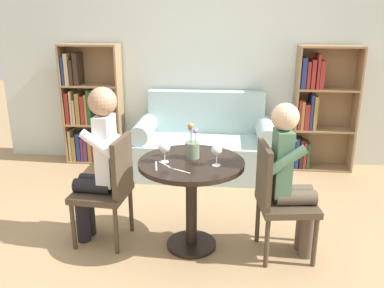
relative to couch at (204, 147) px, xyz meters
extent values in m
plane|color=tan|center=(0.00, -1.64, -0.31)|extent=(16.00, 16.00, 0.00)
cube|color=silver|center=(0.00, 0.43, 1.04)|extent=(5.20, 0.05, 2.70)
cylinder|color=black|center=(0.00, -1.64, 0.41)|extent=(0.81, 0.81, 0.03)
cylinder|color=black|center=(0.00, -1.64, 0.05)|extent=(0.09, 0.09, 0.67)
cylinder|color=black|center=(0.00, -1.64, -0.30)|extent=(0.40, 0.40, 0.03)
cube|color=#A8C1C1|center=(0.00, -0.05, -0.10)|extent=(1.62, 0.80, 0.42)
cube|color=#A8C1C1|center=(0.00, 0.27, 0.36)|extent=(1.40, 0.16, 0.50)
cylinder|color=#A8C1C1|center=(-0.70, -0.05, 0.22)|extent=(0.22, 0.72, 0.22)
cylinder|color=#A8C1C1|center=(0.70, -0.05, 0.22)|extent=(0.22, 0.72, 0.22)
cube|color=#93704C|center=(-1.39, 0.37, 0.42)|extent=(0.71, 0.02, 1.46)
cube|color=#93704C|center=(-1.74, 0.24, 0.42)|extent=(0.02, 0.28, 1.46)
cube|color=#93704C|center=(-1.05, 0.24, 0.42)|extent=(0.02, 0.28, 1.46)
cube|color=#93704C|center=(-1.39, 0.24, -0.30)|extent=(0.66, 0.28, 0.02)
cube|color=#93704C|center=(-1.39, 0.24, 0.18)|extent=(0.66, 0.28, 0.02)
cube|color=#93704C|center=(-1.39, 0.24, 0.66)|extent=(0.66, 0.28, 0.02)
cube|color=#93704C|center=(-1.39, 0.24, 1.14)|extent=(0.66, 0.28, 0.02)
cube|color=tan|center=(-1.69, 0.23, -0.09)|extent=(0.03, 0.23, 0.39)
cube|color=olive|center=(-1.65, 0.23, -0.13)|extent=(0.05, 0.23, 0.31)
cube|color=navy|center=(-1.59, 0.23, -0.11)|extent=(0.05, 0.23, 0.36)
cube|color=#602D5B|center=(-1.54, 0.23, -0.14)|extent=(0.03, 0.23, 0.30)
cube|color=#602D5B|center=(-1.50, 0.23, -0.12)|extent=(0.04, 0.23, 0.34)
cube|color=olive|center=(-1.44, 0.23, -0.11)|extent=(0.05, 0.23, 0.35)
cube|color=maroon|center=(-1.40, 0.23, -0.10)|extent=(0.04, 0.23, 0.38)
cube|color=maroon|center=(-1.69, 0.23, 0.38)|extent=(0.05, 0.23, 0.38)
cube|color=tan|center=(-1.64, 0.23, 0.39)|extent=(0.03, 0.23, 0.41)
cube|color=tan|center=(-1.61, 0.23, 0.34)|extent=(0.03, 0.23, 0.30)
cube|color=olive|center=(-1.56, 0.23, 0.38)|extent=(0.05, 0.23, 0.38)
cube|color=maroon|center=(-1.49, 0.23, 0.37)|extent=(0.05, 0.23, 0.35)
cube|color=olive|center=(-1.45, 0.23, 0.38)|extent=(0.03, 0.23, 0.37)
cube|color=#234723|center=(-1.41, 0.23, 0.40)|extent=(0.04, 0.23, 0.42)
cube|color=navy|center=(-1.70, 0.23, 0.84)|extent=(0.03, 0.23, 0.34)
cube|color=tan|center=(-1.65, 0.23, 0.86)|extent=(0.05, 0.23, 0.37)
cube|color=#332319|center=(-1.60, 0.23, 0.82)|extent=(0.05, 0.23, 0.30)
cube|color=#332319|center=(-1.54, 0.23, 0.86)|extent=(0.05, 0.23, 0.38)
cube|color=#93704C|center=(1.39, 0.37, 0.42)|extent=(0.71, 0.02, 1.46)
cube|color=#93704C|center=(1.05, 0.24, 0.42)|extent=(0.02, 0.28, 1.46)
cube|color=#93704C|center=(1.74, 0.24, 0.42)|extent=(0.02, 0.28, 1.46)
cube|color=#93704C|center=(1.39, 0.24, -0.30)|extent=(0.66, 0.28, 0.02)
cube|color=#93704C|center=(1.39, 0.24, 0.18)|extent=(0.66, 0.28, 0.02)
cube|color=#93704C|center=(1.39, 0.24, 0.66)|extent=(0.66, 0.28, 0.02)
cube|color=#93704C|center=(1.39, 0.24, 1.14)|extent=(0.66, 0.28, 0.02)
cube|color=navy|center=(1.10, 0.23, -0.11)|extent=(0.04, 0.23, 0.37)
cube|color=#332319|center=(1.15, 0.23, -0.12)|extent=(0.04, 0.23, 0.35)
cube|color=maroon|center=(1.19, 0.23, -0.13)|extent=(0.03, 0.23, 0.32)
cube|color=#234723|center=(1.23, 0.23, -0.14)|extent=(0.04, 0.23, 0.31)
cube|color=maroon|center=(1.09, 0.23, 0.37)|extent=(0.03, 0.23, 0.35)
cube|color=olive|center=(1.13, 0.23, 0.36)|extent=(0.03, 0.23, 0.33)
cube|color=maroon|center=(1.18, 0.23, 0.34)|extent=(0.05, 0.23, 0.30)
cube|color=navy|center=(1.23, 0.23, 0.40)|extent=(0.03, 0.23, 0.41)
cube|color=olive|center=(1.27, 0.23, 0.39)|extent=(0.04, 0.23, 0.40)
cube|color=navy|center=(1.10, 0.23, 0.85)|extent=(0.05, 0.23, 0.35)
cube|color=maroon|center=(1.16, 0.23, 0.82)|extent=(0.04, 0.23, 0.31)
cube|color=maroon|center=(1.21, 0.23, 0.84)|extent=(0.05, 0.23, 0.33)
cube|color=maroon|center=(1.26, 0.23, 0.87)|extent=(0.03, 0.23, 0.39)
cube|color=maroon|center=(1.30, 0.23, 0.83)|extent=(0.05, 0.23, 0.32)
cylinder|color=#473828|center=(-0.90, -1.41, -0.11)|extent=(0.04, 0.04, 0.40)
cylinder|color=#473828|center=(-0.93, -1.77, -0.11)|extent=(0.04, 0.04, 0.40)
cylinder|color=#473828|center=(-0.54, -1.44, -0.11)|extent=(0.04, 0.04, 0.40)
cylinder|color=#473828|center=(-0.57, -1.80, -0.11)|extent=(0.04, 0.04, 0.40)
cube|color=#473828|center=(-0.73, -1.61, 0.11)|extent=(0.46, 0.46, 0.05)
cube|color=#473828|center=(-0.54, -1.62, 0.36)|extent=(0.07, 0.38, 0.45)
cylinder|color=#473828|center=(0.93, -1.83, -0.11)|extent=(0.04, 0.04, 0.40)
cylinder|color=#473828|center=(0.89, -1.47, -0.11)|extent=(0.04, 0.04, 0.40)
cylinder|color=#473828|center=(0.58, -1.87, -0.11)|extent=(0.04, 0.04, 0.40)
cylinder|color=#473828|center=(0.53, -1.52, -0.11)|extent=(0.04, 0.04, 0.40)
cube|color=#473828|center=(0.73, -1.67, 0.11)|extent=(0.47, 0.47, 0.05)
cube|color=#473828|center=(0.54, -1.70, 0.36)|extent=(0.09, 0.38, 0.45)
cylinder|color=black|center=(-0.89, -1.53, -0.09)|extent=(0.11, 0.11, 0.45)
cylinder|color=black|center=(-0.90, -1.64, -0.09)|extent=(0.11, 0.11, 0.45)
cylinder|color=black|center=(-0.78, -1.54, 0.19)|extent=(0.31, 0.14, 0.11)
cylinder|color=black|center=(-0.79, -1.65, 0.19)|extent=(0.31, 0.14, 0.11)
cube|color=white|center=(-0.67, -1.61, 0.48)|extent=(0.14, 0.21, 0.56)
cylinder|color=white|center=(-0.66, -1.47, 0.57)|extent=(0.29, 0.10, 0.23)
cylinder|color=white|center=(-0.69, -1.74, 0.57)|extent=(0.29, 0.10, 0.23)
sphere|color=tan|center=(-0.67, -1.61, 0.87)|extent=(0.22, 0.22, 0.22)
cylinder|color=brown|center=(0.90, -1.70, -0.09)|extent=(0.11, 0.11, 0.45)
cylinder|color=brown|center=(0.88, -1.59, -0.09)|extent=(0.11, 0.11, 0.45)
cylinder|color=brown|center=(0.79, -1.71, 0.19)|extent=(0.31, 0.15, 0.11)
cylinder|color=brown|center=(0.78, -1.60, 0.19)|extent=(0.31, 0.15, 0.11)
cube|color=#517A5B|center=(0.67, -1.67, 0.44)|extent=(0.14, 0.21, 0.50)
cylinder|color=#517A5B|center=(0.69, -1.81, 0.52)|extent=(0.29, 0.11, 0.23)
cylinder|color=#517A5B|center=(0.66, -1.54, 0.52)|extent=(0.29, 0.11, 0.23)
sphere|color=beige|center=(0.67, -1.67, 0.80)|extent=(0.20, 0.20, 0.20)
cylinder|color=white|center=(-0.20, -1.68, 0.43)|extent=(0.06, 0.06, 0.00)
cylinder|color=white|center=(-0.20, -1.68, 0.47)|extent=(0.01, 0.01, 0.08)
sphere|color=white|center=(-0.20, -1.68, 0.54)|extent=(0.09, 0.09, 0.09)
cylinder|color=white|center=(0.19, -1.71, 0.43)|extent=(0.06, 0.06, 0.00)
cylinder|color=white|center=(0.19, -1.71, 0.47)|extent=(0.01, 0.01, 0.08)
sphere|color=white|center=(0.19, -1.71, 0.54)|extent=(0.08, 0.08, 0.08)
sphere|color=beige|center=(0.19, -1.71, 0.53)|extent=(0.06, 0.06, 0.06)
cylinder|color=gray|center=(0.00, -1.56, 0.49)|extent=(0.11, 0.11, 0.13)
cylinder|color=#4C7A42|center=(-0.01, -1.56, 0.62)|extent=(0.01, 0.01, 0.14)
sphere|color=#EACC4C|center=(-0.01, -1.56, 0.69)|extent=(0.04, 0.04, 0.04)
cylinder|color=#4C7A42|center=(-0.02, -1.54, 0.60)|extent=(0.00, 0.01, 0.11)
sphere|color=#D16684|center=(-0.02, -1.54, 0.66)|extent=(0.04, 0.04, 0.04)
cylinder|color=#4C7A42|center=(-0.02, -1.56, 0.62)|extent=(0.00, 0.01, 0.13)
sphere|color=#D16684|center=(-0.02, -1.56, 0.68)|extent=(0.04, 0.04, 0.04)
cylinder|color=#4C7A42|center=(0.02, -1.58, 0.60)|extent=(0.00, 0.01, 0.10)
sphere|color=#9E70B2|center=(0.02, -1.58, 0.65)|extent=(0.04, 0.04, 0.04)
cube|color=silver|center=(-0.07, -1.84, 0.43)|extent=(0.17, 0.10, 0.00)
cube|color=silver|center=(-0.18, -1.75, 0.43)|extent=(0.13, 0.15, 0.00)
cube|color=silver|center=(-0.25, -1.76, 0.43)|extent=(0.05, 0.19, 0.00)
camera|label=1|loc=(0.27, -4.52, 1.50)|focal=38.00mm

